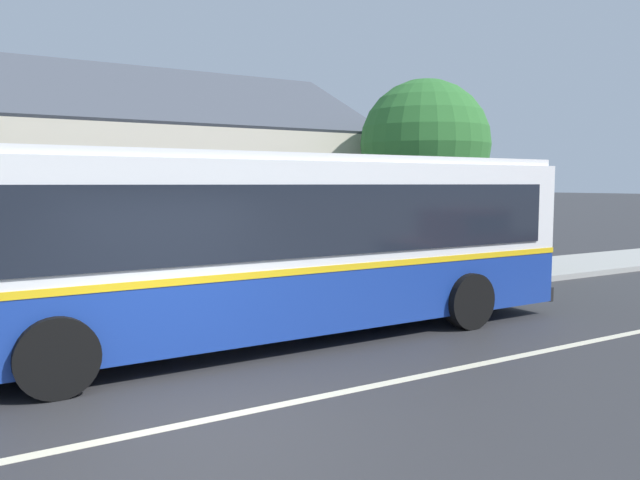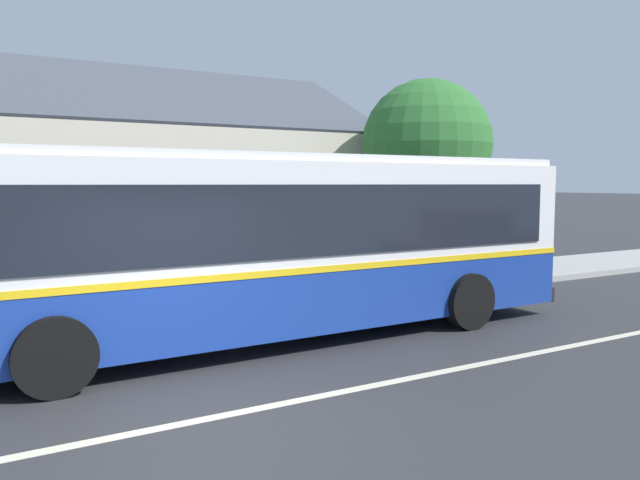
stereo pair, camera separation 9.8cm
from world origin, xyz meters
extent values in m
plane|color=#2D2D30|center=(0.00, 0.00, 0.00)|extent=(300.00, 300.00, 0.00)
cube|color=#9E9E99|center=(0.00, 6.00, 0.07)|extent=(60.00, 3.00, 0.15)
cube|color=beige|center=(0.00, 0.00, 0.00)|extent=(60.00, 0.16, 0.01)
cube|color=black|center=(5.50, 8.47, 2.19)|extent=(1.10, 0.06, 1.30)
cube|color=#4C3323|center=(1.45, 8.47, 1.05)|extent=(1.00, 0.06, 2.10)
cube|color=navy|center=(1.90, 2.90, 0.76)|extent=(11.71, 2.67, 0.96)
cube|color=gold|center=(1.90, 2.90, 1.29)|extent=(11.73, 2.69, 0.10)
cube|color=white|center=(1.90, 2.90, 2.13)|extent=(11.71, 2.67, 1.57)
cube|color=white|center=(1.90, 2.90, 2.97)|extent=(11.48, 2.54, 0.12)
cube|color=black|center=(1.88, 4.16, 2.03)|extent=(10.74, 0.19, 1.07)
cube|color=black|center=(1.91, 1.64, 2.03)|extent=(10.74, 0.19, 1.07)
cube|color=black|center=(7.75, 2.99, 2.03)|extent=(0.07, 2.20, 1.07)
cube|color=black|center=(7.75, 2.99, 2.77)|extent=(0.07, 1.75, 0.24)
cube|color=black|center=(7.77, 2.99, 0.40)|extent=(0.12, 2.50, 0.28)
cube|color=#B21919|center=(0.42, 4.15, 0.76)|extent=(3.27, 0.08, 0.67)
cube|color=black|center=(6.43, 4.24, 1.42)|extent=(0.90, 0.04, 2.29)
cylinder|color=black|center=(5.50, 4.20, 0.50)|extent=(1.00, 0.29, 1.00)
cylinder|color=black|center=(5.53, 1.70, 0.50)|extent=(1.00, 0.29, 1.00)
cylinder|color=black|center=(-1.33, 4.10, 0.50)|extent=(1.00, 0.29, 1.00)
cylinder|color=black|center=(-1.30, 1.60, 0.50)|extent=(1.00, 0.29, 1.00)
cube|color=#4C4C4C|center=(-0.24, 5.68, 0.60)|extent=(1.56, 0.10, 0.04)
cube|color=#4C4C4C|center=(-0.24, 5.53, 0.60)|extent=(1.56, 0.10, 0.04)
cube|color=#4C4C4C|center=(-0.24, 5.39, 0.60)|extent=(1.56, 0.10, 0.04)
cube|color=#4C4C4C|center=(-0.24, 5.26, 0.90)|extent=(1.56, 0.04, 0.10)
cube|color=#4C4C4C|center=(-0.24, 5.26, 1.04)|extent=(1.56, 0.04, 0.10)
cube|color=black|center=(0.39, 5.53, 0.38)|extent=(0.08, 0.43, 0.45)
cube|color=black|center=(-0.87, 5.53, 0.38)|extent=(0.08, 0.43, 0.45)
cylinder|color=#4C3828|center=(8.72, 6.72, 1.24)|extent=(0.32, 0.32, 2.49)
sphere|color=#2D6B2D|center=(8.72, 6.72, 3.62)|extent=(3.47, 3.47, 3.47)
sphere|color=#2D6B2D|center=(8.21, 6.50, 3.10)|extent=(2.07, 2.07, 2.07)
cylinder|color=gray|center=(7.76, 5.00, 1.35)|extent=(0.07, 0.07, 2.40)
cube|color=#1959A5|center=(7.76, 4.98, 2.30)|extent=(0.36, 0.03, 0.48)
camera|label=1|loc=(-2.34, -6.29, 2.57)|focal=35.00mm
camera|label=2|loc=(-2.26, -6.34, 2.57)|focal=35.00mm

